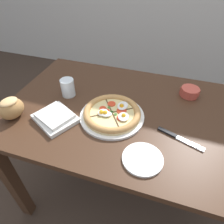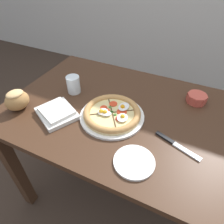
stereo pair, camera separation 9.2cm
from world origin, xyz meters
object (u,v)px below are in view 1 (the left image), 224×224
(dining_table, at_px, (130,127))
(napkin_folded, at_px, (55,117))
(ramekin_bowl, at_px, (190,92))
(side_saucer, at_px, (143,159))
(pizza, at_px, (112,114))
(water_glass, at_px, (68,88))
(knife_main, at_px, (179,138))
(bread_piece_near, at_px, (11,108))

(dining_table, height_order, napkin_folded, napkin_folded)
(ramekin_bowl, bearing_deg, side_saucer, -107.75)
(dining_table, bearing_deg, pizza, -137.83)
(napkin_folded, relative_size, water_glass, 2.51)
(knife_main, bearing_deg, ramekin_bowl, 104.76)
(napkin_folded, relative_size, bread_piece_near, 1.71)
(napkin_folded, bearing_deg, bread_piece_near, -168.39)
(water_glass, bearing_deg, bread_piece_near, -124.28)
(pizza, height_order, bread_piece_near, bread_piece_near)
(napkin_folded, xyz_separation_m, bread_piece_near, (-0.20, -0.04, 0.04))
(pizza, bearing_deg, dining_table, 42.17)
(dining_table, relative_size, napkin_folded, 5.37)
(napkin_folded, bearing_deg, pizza, 22.63)
(ramekin_bowl, relative_size, water_glass, 1.08)
(napkin_folded, xyz_separation_m, water_glass, (-0.03, 0.20, 0.02))
(bread_piece_near, xyz_separation_m, water_glass, (0.16, 0.24, -0.01))
(dining_table, distance_m, bread_piece_near, 0.58)
(pizza, distance_m, side_saucer, 0.27)
(knife_main, bearing_deg, water_glass, -174.05)
(dining_table, relative_size, side_saucer, 8.00)
(knife_main, bearing_deg, bread_piece_near, -153.15)
(napkin_folded, bearing_deg, ramekin_bowl, 33.85)
(dining_table, distance_m, knife_main, 0.29)
(knife_main, distance_m, side_saucer, 0.20)
(ramekin_bowl, bearing_deg, dining_table, -140.11)
(pizza, relative_size, bread_piece_near, 2.20)
(napkin_folded, height_order, water_glass, water_glass)
(pizza, relative_size, side_saucer, 1.92)
(pizza, distance_m, bread_piece_near, 0.46)
(bread_piece_near, xyz_separation_m, knife_main, (0.75, 0.10, -0.05))
(bread_piece_near, bearing_deg, pizza, 17.87)
(dining_table, distance_m, pizza, 0.17)
(napkin_folded, height_order, knife_main, napkin_folded)
(dining_table, relative_size, pizza, 4.17)
(dining_table, relative_size, bread_piece_near, 9.16)
(pizza, height_order, ramekin_bowl, pizza)
(pizza, distance_m, water_glass, 0.29)
(pizza, distance_m, ramekin_bowl, 0.44)
(bread_piece_near, distance_m, side_saucer, 0.62)
(napkin_folded, distance_m, water_glass, 0.20)
(dining_table, height_order, pizza, pizza)
(bread_piece_near, relative_size, knife_main, 0.70)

